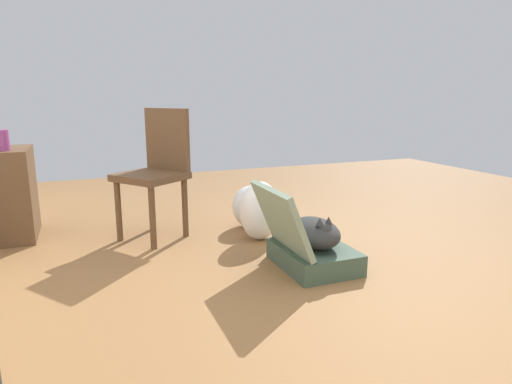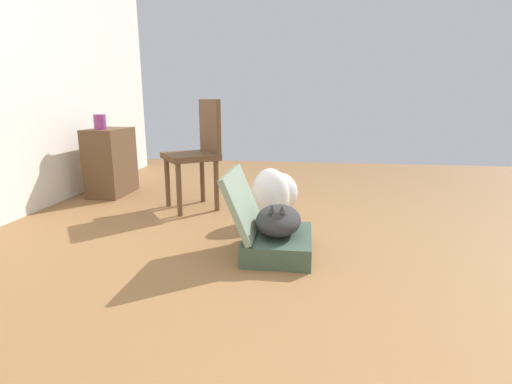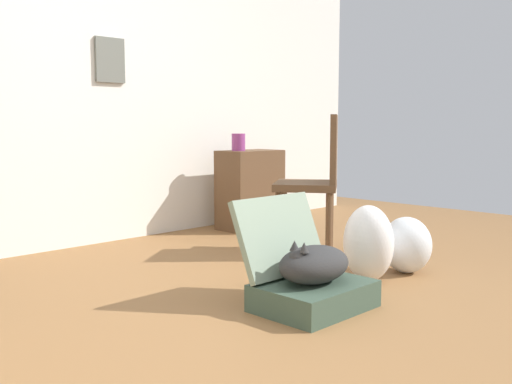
{
  "view_description": "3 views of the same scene",
  "coord_description": "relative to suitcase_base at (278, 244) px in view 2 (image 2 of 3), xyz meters",
  "views": [
    {
      "loc": [
        -2.1,
        1.33,
        1.04
      ],
      "look_at": [
        0.09,
        0.46,
        0.53
      ],
      "focal_mm": 30.87,
      "sensor_mm": 36.0,
      "label": 1
    },
    {
      "loc": [
        -2.1,
        -0.12,
        0.95
      ],
      "look_at": [
        0.28,
        0.2,
        0.37
      ],
      "focal_mm": 26.85,
      "sensor_mm": 36.0,
      "label": 2
    },
    {
      "loc": [
        -1.99,
        -1.72,
        0.89
      ],
      "look_at": [
        0.15,
        0.41,
        0.54
      ],
      "focal_mm": 41.36,
      "sensor_mm": 36.0,
      "label": 3
    }
  ],
  "objects": [
    {
      "name": "suitcase_lid",
      "position": [
        0.0,
        0.23,
        0.26
      ],
      "size": [
        0.54,
        0.19,
        0.4
      ],
      "primitive_type": "cube",
      "rotation": [
        1.18,
        0.0,
        0.0
      ],
      "color": "gray",
      "rests_on": "suitcase_base"
    },
    {
      "name": "vase_tall",
      "position": [
        1.21,
        1.81,
        0.68
      ],
      "size": [
        0.11,
        0.11,
        0.14
      ],
      "primitive_type": "cylinder",
      "color": "#8C387A",
      "rests_on": "side_table"
    },
    {
      "name": "cat",
      "position": [
        -0.01,
        0.0,
        0.16
      ],
      "size": [
        0.48,
        0.28,
        0.22
      ],
      "color": "#2D2D2D",
      "rests_on": "suitcase_base"
    },
    {
      "name": "chair",
      "position": [
        0.97,
        0.78,
        0.46
      ],
      "size": [
        0.59,
        0.59,
        0.95
      ],
      "rotation": [
        0.0,
        0.0,
        -2.51
      ],
      "color": "brown",
      "rests_on": "ground"
    },
    {
      "name": "side_table",
      "position": [
        1.35,
        1.81,
        0.27
      ],
      "size": [
        0.54,
        0.32,
        0.67
      ],
      "primitive_type": "cube",
      "color": "brown",
      "rests_on": "ground"
    },
    {
      "name": "plastic_bag_clear",
      "position": [
        0.94,
        0.06,
        0.1
      ],
      "size": [
        0.28,
        0.31,
        0.34
      ],
      "primitive_type": "ellipsoid",
      "color": "silver",
      "rests_on": "ground"
    },
    {
      "name": "plastic_bag_white",
      "position": [
        0.62,
        0.11,
        0.15
      ],
      "size": [
        0.24,
        0.3,
        0.44
      ],
      "primitive_type": "ellipsoid",
      "color": "white",
      "rests_on": "ground"
    },
    {
      "name": "ground_plane",
      "position": [
        -0.17,
        -0.04,
        -0.07
      ],
      "size": [
        7.68,
        7.68,
        0.0
      ],
      "primitive_type": "plane",
      "color": "olive",
      "rests_on": "ground"
    },
    {
      "name": "suitcase_base",
      "position": [
        0.0,
        0.0,
        0.0
      ],
      "size": [
        0.54,
        0.41,
        0.13
      ],
      "primitive_type": "cube",
      "color": "#384C3D",
      "rests_on": "ground"
    }
  ]
}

